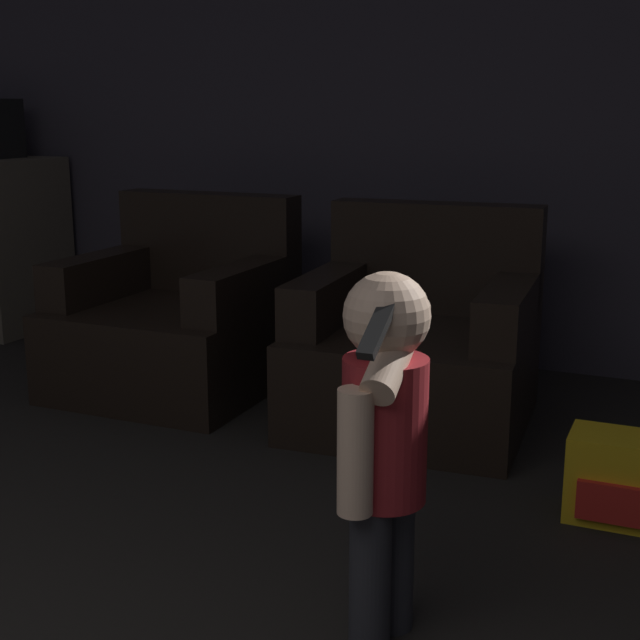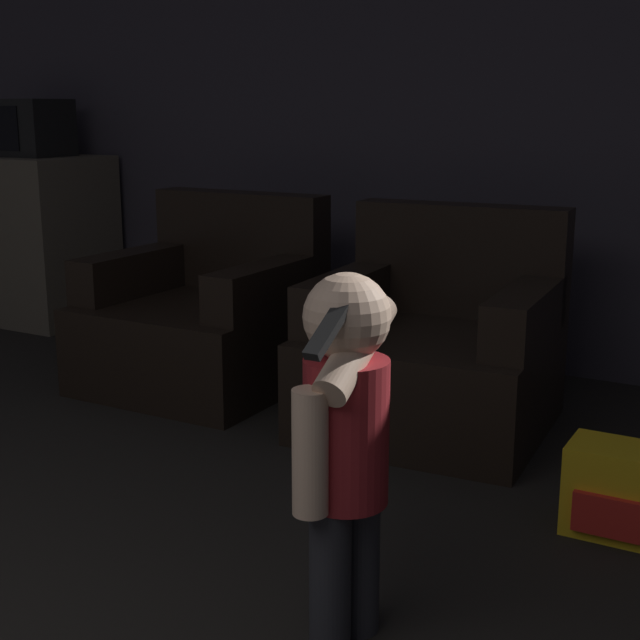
% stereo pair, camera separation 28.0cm
% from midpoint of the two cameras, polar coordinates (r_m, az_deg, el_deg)
% --- Properties ---
extents(wall_back, '(8.40, 0.05, 2.60)m').
position_cam_midpoint_polar(wall_back, '(4.37, 10.91, 14.23)').
color(wall_back, '#3D3842').
rests_on(wall_back, ground_plane).
extents(armchair_left, '(0.88, 0.86, 0.84)m').
position_cam_midpoint_polar(armchair_left, '(4.02, -5.37, 0.00)').
color(armchair_left, black).
rests_on(armchair_left, ground_plane).
extents(armchair_right, '(0.93, 0.91, 0.84)m').
position_cam_midpoint_polar(armchair_right, '(3.52, 9.66, -2.05)').
color(armchair_right, black).
rests_on(armchair_right, ground_plane).
extents(person_toddler, '(0.19, 0.34, 0.88)m').
position_cam_midpoint_polar(person_toddler, '(2.00, 5.63, -7.25)').
color(person_toddler, '#28282D').
rests_on(person_toddler, ground_plane).
extents(toy_backpack, '(0.28, 0.21, 0.27)m').
position_cam_midpoint_polar(toy_backpack, '(2.82, 21.15, -10.21)').
color(toy_backpack, yellow).
rests_on(toy_backpack, ground_plane).
extents(kitchen_counter, '(1.03, 0.62, 0.95)m').
position_cam_midpoint_polar(kitchen_counter, '(5.53, -17.28, 5.08)').
color(kitchen_counter, '#665B4C').
rests_on(kitchen_counter, ground_plane).
extents(microwave, '(0.54, 0.33, 0.32)m').
position_cam_midpoint_polar(microwave, '(5.42, -17.16, 11.68)').
color(microwave, black).
rests_on(microwave, kitchen_counter).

